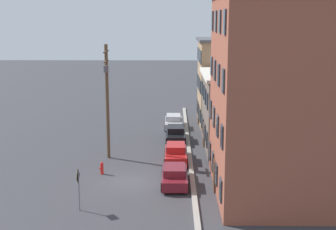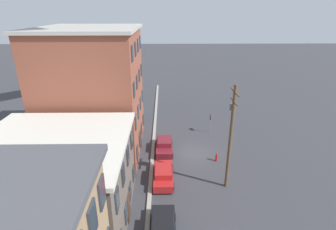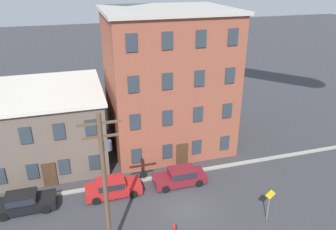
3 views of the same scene
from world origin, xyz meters
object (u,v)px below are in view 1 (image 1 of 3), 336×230
(caution_sign, at_px, (78,183))
(utility_pole, at_px, (107,95))
(car_black, at_px, (176,133))
(fire_hydrant, at_px, (102,168))
(car_silver, at_px, (174,121))
(car_red, at_px, (176,153))
(car_maroon, at_px, (175,175))

(caution_sign, xyz_separation_m, utility_pole, (-11.18, 0.31, 3.63))
(car_black, height_order, utility_pole, utility_pole)
(car_black, height_order, fire_hydrant, car_black)
(car_silver, xyz_separation_m, fire_hydrant, (15.43, -5.51, -0.27))
(caution_sign, relative_size, fire_hydrant, 2.81)
(car_black, distance_m, car_red, 6.60)
(fire_hydrant, bearing_deg, utility_pole, -179.22)
(caution_sign, height_order, fire_hydrant, caution_sign)
(car_silver, distance_m, car_red, 12.05)
(car_red, xyz_separation_m, utility_pole, (-0.86, -5.75, 4.68))
(car_red, relative_size, utility_pole, 0.45)
(car_black, height_order, car_red, same)
(car_silver, relative_size, utility_pole, 0.45)
(caution_sign, bearing_deg, car_black, 160.19)
(utility_pole, xyz_separation_m, fire_hydrant, (4.25, 0.06, -4.95))
(car_black, bearing_deg, caution_sign, -19.81)
(car_silver, distance_m, utility_pole, 13.34)
(car_maroon, bearing_deg, car_red, 178.91)
(car_maroon, bearing_deg, fire_hydrant, -112.38)
(car_red, bearing_deg, caution_sign, -30.44)
(utility_pole, bearing_deg, fire_hydrant, 0.78)
(car_red, xyz_separation_m, car_maroon, (5.68, -0.11, 0.00))
(car_silver, height_order, utility_pole, utility_pole)
(car_silver, bearing_deg, caution_sign, -14.72)
(car_black, xyz_separation_m, caution_sign, (16.91, -6.09, 1.05))
(car_black, bearing_deg, utility_pole, -45.25)
(car_black, xyz_separation_m, fire_hydrant, (9.98, -5.73, -0.27))
(car_maroon, relative_size, utility_pole, 0.45)
(utility_pole, bearing_deg, car_black, 134.75)
(car_maroon, height_order, fire_hydrant, car_maroon)
(car_silver, xyz_separation_m, utility_pole, (11.19, -5.57, 4.68))
(car_red, height_order, fire_hydrant, car_red)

